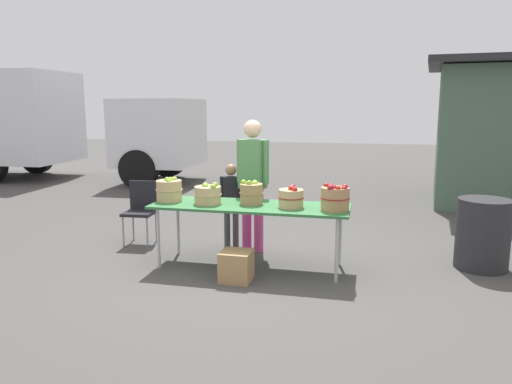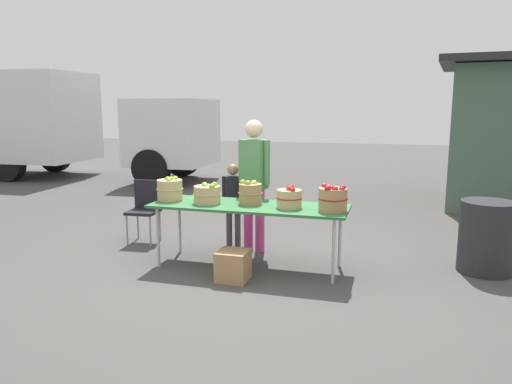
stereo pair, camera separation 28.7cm
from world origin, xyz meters
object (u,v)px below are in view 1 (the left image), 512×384
at_px(apple_basket_green_0, 169,190).
at_px(apple_basket_green_2, 251,193).
at_px(produce_crate, 236,266).
at_px(box_truck, 28,122).
at_px(market_table, 250,208).
at_px(apple_basket_green_1, 208,194).
at_px(trash_barrel, 483,234).
at_px(vendor_adult, 253,175).
at_px(child_customer, 231,199).
at_px(folding_chair, 141,207).
at_px(apple_basket_red_1, 335,198).
at_px(apple_basket_red_0, 291,197).

height_order(apple_basket_green_0, apple_basket_green_2, apple_basket_green_0).
bearing_deg(produce_crate, box_truck, 139.98).
distance_m(market_table, produce_crate, 0.73).
bearing_deg(apple_basket_green_1, trash_barrel, 11.17).
xyz_separation_m(market_table, produce_crate, (-0.03, -0.49, -0.54)).
bearing_deg(box_truck, vendor_adult, -37.25).
relative_size(apple_basket_green_0, trash_barrel, 0.39).
xyz_separation_m(child_customer, folding_chair, (-1.27, -0.08, -0.16)).
bearing_deg(apple_basket_red_1, vendor_adult, 147.08).
xyz_separation_m(apple_basket_green_1, apple_basket_red_1, (1.48, -0.03, 0.03)).
height_order(market_table, trash_barrel, trash_barrel).
height_order(market_table, box_truck, box_truck).
distance_m(apple_basket_green_1, vendor_adult, 0.80).
bearing_deg(child_customer, vendor_adult, 149.89).
xyz_separation_m(apple_basket_green_2, box_truck, (-7.33, 5.58, 0.61)).
relative_size(apple_basket_red_0, folding_chair, 0.35).
bearing_deg(child_customer, apple_basket_green_1, 73.13).
bearing_deg(apple_basket_green_2, child_customer, 123.08).
xyz_separation_m(market_table, apple_basket_red_0, (0.49, -0.04, 0.16)).
relative_size(apple_basket_red_0, box_truck, 0.04).
relative_size(child_customer, box_truck, 0.15).
bearing_deg(trash_barrel, apple_basket_green_1, -168.83).
height_order(apple_basket_red_1, trash_barrel, apple_basket_red_1).
distance_m(vendor_adult, child_customer, 0.48).
xyz_separation_m(apple_basket_green_1, child_customer, (0.06, 0.79, -0.20)).
height_order(market_table, apple_basket_green_2, apple_basket_green_2).
xyz_separation_m(vendor_adult, trash_barrel, (2.78, -0.06, -0.59)).
distance_m(apple_basket_red_0, folding_chair, 2.34).
bearing_deg(folding_chair, apple_basket_green_2, -23.83).
xyz_separation_m(box_truck, trash_barrel, (9.99, -5.07, -1.07)).
bearing_deg(child_customer, apple_basket_red_1, 137.41).
distance_m(apple_basket_green_0, box_truck, 8.48).
bearing_deg(apple_basket_red_0, apple_basket_green_0, 177.89).
bearing_deg(apple_basket_red_0, market_table, 175.67).
distance_m(apple_basket_green_0, apple_basket_green_1, 0.52).
relative_size(box_truck, folding_chair, 9.05).
bearing_deg(trash_barrel, apple_basket_green_2, -169.03).
bearing_deg(apple_basket_red_1, box_truck, 145.47).
bearing_deg(apple_basket_green_0, market_table, -1.04).
bearing_deg(child_customer, folding_chair, -9.22).
bearing_deg(market_table, apple_basket_green_1, -174.30).
relative_size(apple_basket_green_2, child_customer, 0.25).
bearing_deg(apple_basket_red_1, market_table, 175.38).
bearing_deg(vendor_adult, box_truck, -21.14).
bearing_deg(produce_crate, child_customer, 108.45).
relative_size(apple_basket_green_2, box_truck, 0.04).
bearing_deg(market_table, box_truck, 142.43).
distance_m(apple_basket_red_1, box_truck, 10.11).
distance_m(market_table, trash_barrel, 2.73).
bearing_deg(apple_basket_green_1, market_table, 5.70).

